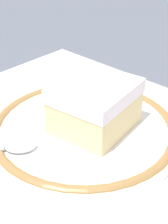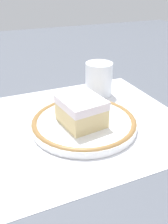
% 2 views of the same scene
% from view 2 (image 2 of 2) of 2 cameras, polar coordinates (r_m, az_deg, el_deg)
% --- Properties ---
extents(ground_plane, '(2.40, 2.40, 0.00)m').
position_cam_2_polar(ground_plane, '(0.55, -3.15, -2.86)').
color(ground_plane, '#4C515B').
extents(placemat, '(0.50, 0.41, 0.00)m').
position_cam_2_polar(placemat, '(0.55, -3.15, -2.79)').
color(placemat, white).
rests_on(placemat, ground_plane).
extents(plate, '(0.23, 0.23, 0.02)m').
position_cam_2_polar(plate, '(0.53, 0.00, -2.43)').
color(plate, white).
rests_on(plate, placemat).
extents(cake_slice, '(0.09, 0.10, 0.06)m').
position_cam_2_polar(cake_slice, '(0.51, -0.64, 0.26)').
color(cake_slice, beige).
rests_on(cake_slice, plate).
extents(spoon, '(0.10, 0.12, 0.01)m').
position_cam_2_polar(spoon, '(0.63, -0.46, 3.54)').
color(spoon, silver).
rests_on(spoon, plate).
extents(cup, '(0.07, 0.07, 0.09)m').
position_cam_2_polar(cup, '(0.68, 3.41, 7.12)').
color(cup, white).
rests_on(cup, placemat).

